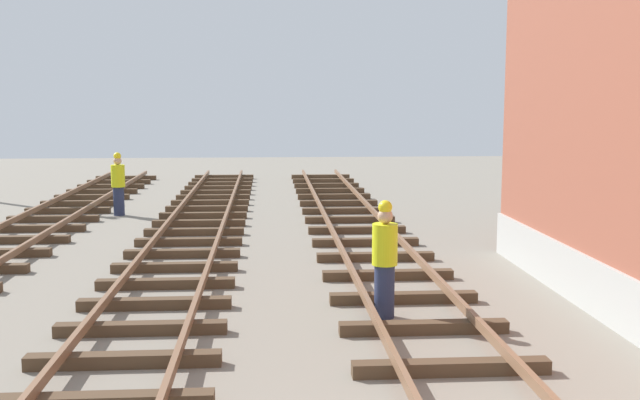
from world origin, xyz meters
TOP-DOWN VIEW (x-y plane):
  - track_worker_foreground at (0.09, 6.74)m, footprint 0.40×0.40m
  - track_worker_distant at (-6.13, 17.77)m, footprint 0.40×0.40m

SIDE VIEW (x-z plane):
  - track_worker_foreground at x=0.09m, z-range -0.01..1.86m
  - track_worker_distant at x=-6.13m, z-range -0.01..1.86m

